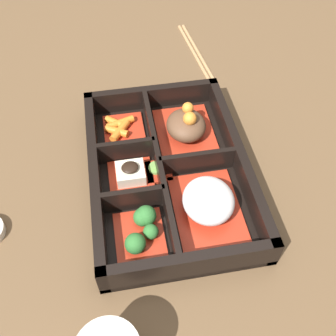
# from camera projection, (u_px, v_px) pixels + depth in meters

# --- Properties ---
(ground_plane) EXTENTS (3.00, 3.00, 0.00)m
(ground_plane) POSITION_uv_depth(u_px,v_px,m) (168.00, 178.00, 0.62)
(ground_plane) COLOR brown
(bento_base) EXTENTS (0.34, 0.23, 0.01)m
(bento_base) POSITION_uv_depth(u_px,v_px,m) (168.00, 176.00, 0.61)
(bento_base) COLOR black
(bento_base) RESTS_ON ground_plane
(bento_rim) EXTENTS (0.34, 0.23, 0.05)m
(bento_rim) POSITION_uv_depth(u_px,v_px,m) (166.00, 169.00, 0.60)
(bento_rim) COLOR black
(bento_rim) RESTS_ON ground_plane
(bowl_stew) EXTENTS (0.13, 0.09, 0.06)m
(bowl_stew) POSITION_uv_depth(u_px,v_px,m) (186.00, 127.00, 0.65)
(bowl_stew) COLOR #B22D19
(bowl_stew) RESTS_ON bento_base
(bowl_rice) EXTENTS (0.13, 0.09, 0.05)m
(bowl_rice) POSITION_uv_depth(u_px,v_px,m) (208.00, 202.00, 0.55)
(bowl_rice) COLOR #B22D19
(bowl_rice) RESTS_ON bento_base
(bowl_carrots) EXTENTS (0.09, 0.07, 0.02)m
(bowl_carrots) POSITION_uv_depth(u_px,v_px,m) (122.00, 130.00, 0.66)
(bowl_carrots) COLOR #B22D19
(bowl_carrots) RESTS_ON bento_base
(bowl_tofu) EXTENTS (0.07, 0.07, 0.03)m
(bowl_tofu) POSITION_uv_depth(u_px,v_px,m) (131.00, 177.00, 0.59)
(bowl_tofu) COLOR #B22D19
(bowl_tofu) RESTS_ON bento_base
(bowl_greens) EXTENTS (0.08, 0.07, 0.03)m
(bowl_greens) POSITION_uv_depth(u_px,v_px,m) (142.00, 229.00, 0.53)
(bowl_greens) COLOR #B22D19
(bowl_greens) RESTS_ON bento_base
(bowl_pickles) EXTENTS (0.04, 0.04, 0.01)m
(bowl_pickles) POSITION_uv_depth(u_px,v_px,m) (159.00, 169.00, 0.61)
(bowl_pickles) COLOR #B22D19
(bowl_pickles) RESTS_ON bento_base
(chopsticks) EXTENTS (0.22, 0.04, 0.01)m
(chopsticks) POSITION_uv_depth(u_px,v_px,m) (196.00, 52.00, 0.83)
(chopsticks) COLOR #A87F51
(chopsticks) RESTS_ON ground_plane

